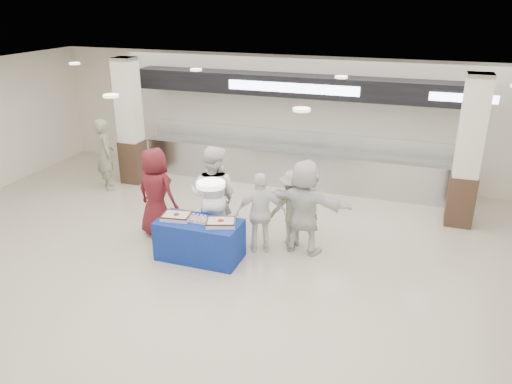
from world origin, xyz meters
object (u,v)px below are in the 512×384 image
at_px(cupcake_tray, 200,219).
at_px(chef_short, 261,213).
at_px(soldier_a, 216,196).
at_px(chef_tall, 214,196).
at_px(display_table, 200,240).
at_px(civilian_white, 304,207).
at_px(civilian_maroon, 156,192).
at_px(soldier_b, 293,208).
at_px(sheet_cake_right, 221,222).
at_px(soldier_bg, 106,154).
at_px(sheet_cake_left, 177,216).

height_order(cupcake_tray, chef_short, chef_short).
height_order(soldier_a, chef_tall, chef_tall).
distance_m(chef_tall, chef_short, 1.00).
bearing_deg(chef_short, cupcake_tray, 11.10).
xyz_separation_m(display_table, soldier_a, (-0.04, 0.88, 0.53)).
bearing_deg(civilian_white, cupcake_tray, 32.27).
bearing_deg(civilian_maroon, chef_tall, -167.65).
distance_m(chef_tall, soldier_b, 1.55).
height_order(cupcake_tray, chef_tall, chef_tall).
height_order(cupcake_tray, civilian_white, civilian_white).
height_order(sheet_cake_right, civilian_white, civilian_white).
bearing_deg(soldier_a, soldier_bg, -22.48).
height_order(sheet_cake_right, soldier_bg, soldier_bg).
bearing_deg(chef_short, soldier_a, -34.87).
xyz_separation_m(soldier_a, soldier_b, (1.51, 0.24, -0.14)).
bearing_deg(civilian_maroon, soldier_b, -158.99).
height_order(chef_tall, civilian_white, chef_tall).
relative_size(sheet_cake_left, soldier_bg, 0.31).
bearing_deg(soldier_bg, soldier_b, -150.24).
xyz_separation_m(display_table, civilian_maroon, (-1.24, 0.64, 0.54)).
xyz_separation_m(civilian_maroon, chef_tall, (1.24, 0.03, 0.08)).
distance_m(cupcake_tray, civilian_maroon, 1.41).
distance_m(display_table, sheet_cake_left, 0.61).
relative_size(chef_tall, chef_short, 1.26).
xyz_separation_m(cupcake_tray, civilian_maroon, (-1.25, 0.62, 0.14)).
height_order(sheet_cake_left, soldier_b, soldier_b).
height_order(civilian_maroon, soldier_bg, civilian_maroon).
xyz_separation_m(display_table, soldier_b, (1.48, 1.12, 0.39)).
xyz_separation_m(sheet_cake_left, civilian_maroon, (-0.80, 0.66, 0.12)).
xyz_separation_m(display_table, soldier_bg, (-3.74, 2.53, 0.53)).
bearing_deg(cupcake_tray, civilian_maroon, 153.73).
distance_m(sheet_cake_left, soldier_b, 2.23).
bearing_deg(soldier_a, display_table, 93.83).
distance_m(soldier_b, soldier_bg, 5.41).
relative_size(chef_short, soldier_b, 1.03).
bearing_deg(chef_tall, sheet_cake_right, 122.94).
distance_m(sheet_cake_left, chef_tall, 0.85).
relative_size(soldier_a, soldier_bg, 1.01).
distance_m(chef_tall, civilian_white, 1.76).
relative_size(display_table, sheet_cake_right, 2.52).
bearing_deg(sheet_cake_left, cupcake_tray, 4.91).
bearing_deg(civilian_white, display_table, 32.57).
xyz_separation_m(sheet_cake_left, sheet_cake_right, (0.88, 0.02, 0.00)).
relative_size(soldier_a, civilian_white, 0.98).
bearing_deg(display_table, chef_short, 33.23).
relative_size(sheet_cake_left, chef_short, 0.35).
bearing_deg(soldier_b, soldier_a, -13.34).
relative_size(sheet_cake_right, soldier_b, 0.40).
bearing_deg(sheet_cake_right, display_table, 179.67).
height_order(display_table, sheet_cake_right, sheet_cake_right).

